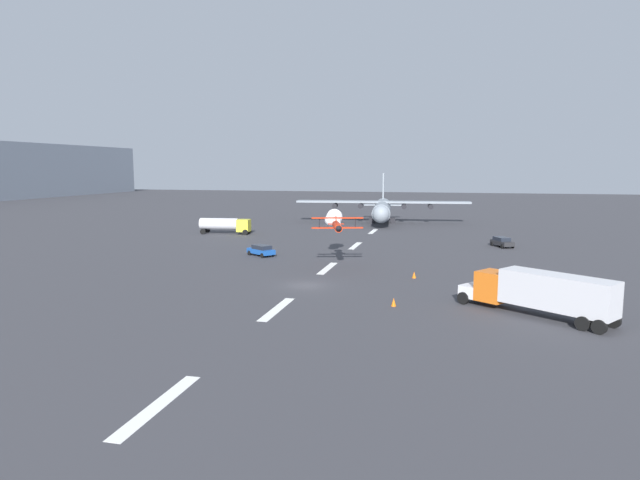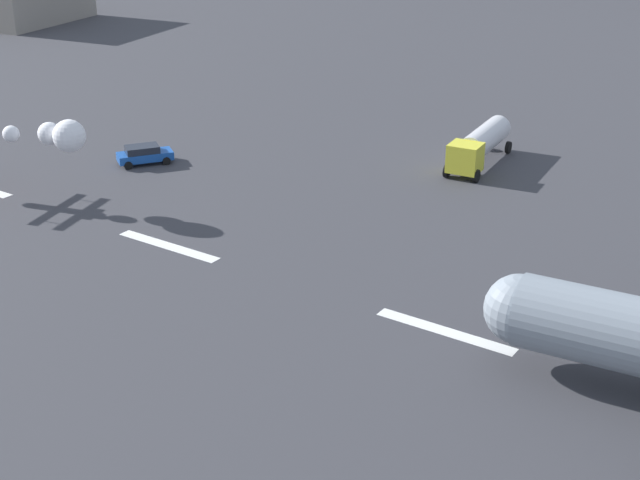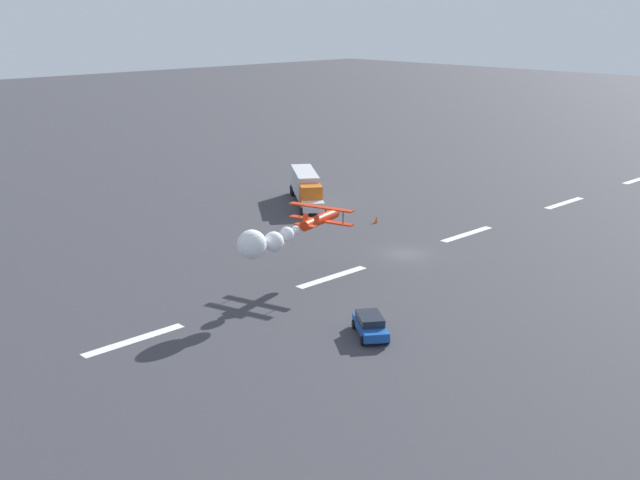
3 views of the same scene
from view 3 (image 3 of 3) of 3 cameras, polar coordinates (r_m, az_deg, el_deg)
The scene contains 11 objects.
ground_plane at distance 76.50m, azimuth 6.18°, elevation -0.99°, with size 440.00×440.00×0.00m, color #38383D.
runway_stripe_1 at distance 117.91m, azimuth 21.97°, elevation 4.07°, with size 8.00×0.90×0.01m, color white.
runway_stripe_2 at distance 100.45m, azimuth 17.21°, elevation 2.56°, with size 8.00×0.90×0.01m, color white.
runway_stripe_3 at distance 84.07m, azimuth 10.55°, elevation 0.42°, with size 8.00×0.90×0.01m, color white.
runway_stripe_4 at distance 69.52m, azimuth 0.89°, elevation -2.68°, with size 8.00×0.90×0.01m, color white.
runway_stripe_5 at distance 58.19m, azimuth -13.24°, elevation -7.04°, with size 8.00×0.90×0.01m, color white.
stunt_biplane_red at distance 63.16m, azimuth -3.07°, elevation 0.31°, with size 13.97×6.64×2.27m.
semi_truck_orange at distance 95.40m, azimuth -1.00°, elevation 3.89°, with size 9.90×12.11×3.70m.
airport_staff_sedan at distance 57.28m, azimuth 3.65°, elevation -6.12°, with size 3.97×4.61×1.52m.
traffic_cone_near at distance 87.26m, azimuth 4.08°, elevation 1.50°, with size 0.44×0.44×0.75m, color orange.
traffic_cone_far at distance 79.12m, azimuth -2.73°, elevation -0.04°, with size 0.44×0.44×0.75m, color orange.
Camera 3 is at (56.27, 46.60, 22.67)m, focal length 44.38 mm.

